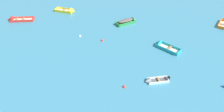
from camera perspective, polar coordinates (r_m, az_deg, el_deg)
rowboat_white_far_right at (r=23.17m, az=11.78°, el=-7.07°), size 2.90×1.67×0.79m
rowboat_turquoise_cluster_inner at (r=29.22m, az=14.35°, el=2.99°), size 3.93×3.18×1.29m
rowboat_red_midfield_left at (r=39.47m, az=-26.30°, el=9.43°), size 4.74×2.46×1.32m
rowboat_green_near_left at (r=34.77m, az=4.86°, el=10.10°), size 3.80×3.41×1.13m
rowboat_yellow_outer_left at (r=39.55m, az=-12.29°, el=12.56°), size 4.24×2.00×1.32m
mooring_buoy_trailing at (r=29.82m, az=-2.82°, el=4.47°), size 0.44×0.44×0.44m
mooring_buoy_midfield at (r=31.31m, az=-9.29°, el=5.71°), size 0.36×0.36×0.36m
mooring_buoy_near_foreground at (r=22.25m, az=3.60°, el=-8.97°), size 0.40×0.40×0.40m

